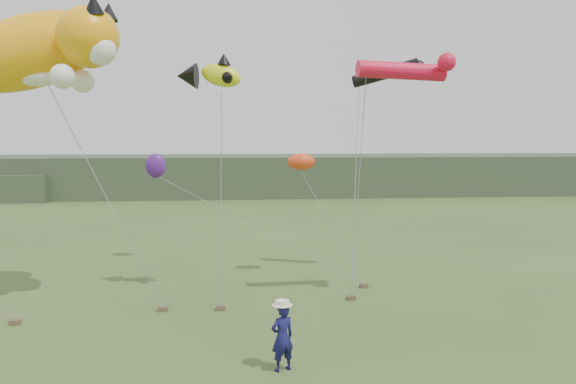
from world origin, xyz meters
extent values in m
plane|color=#385123|center=(0.00, 0.00, 0.00)|extent=(120.00, 120.00, 0.00)
cube|color=#2D3D28|center=(0.00, 45.00, 2.00)|extent=(90.00, 12.00, 4.00)
imported|color=#15144D|center=(0.64, -0.28, 0.88)|extent=(0.75, 0.64, 1.75)
cube|color=brown|center=(-3.02, 5.03, 0.08)|extent=(0.31, 0.25, 0.16)
cube|color=brown|center=(-1.04, 4.96, 0.08)|extent=(0.31, 0.25, 0.16)
cube|color=brown|center=(3.71, 5.72, 0.08)|extent=(0.31, 0.25, 0.16)
cube|color=brown|center=(-7.54, 4.07, 0.08)|extent=(0.31, 0.25, 0.16)
cube|color=brown|center=(4.56, 7.31, 0.08)|extent=(0.31, 0.25, 0.16)
ellipsoid|color=#FFA40D|center=(-7.66, 6.83, 8.95)|extent=(6.27, 3.22, 4.09)
sphere|color=#FFA40D|center=(-5.37, 5.68, 9.30)|extent=(2.06, 2.06, 2.06)
cone|color=black|center=(-5.03, 5.11, 10.27)|extent=(0.64, 0.78, 0.78)
cone|color=black|center=(-4.80, 6.25, 10.27)|extent=(0.64, 0.74, 0.73)
sphere|color=white|center=(-4.91, 5.34, 8.84)|extent=(1.03, 1.03, 1.03)
ellipsoid|color=white|center=(-7.44, 6.48, 8.04)|extent=(2.02, 1.01, 0.63)
sphere|color=white|center=(-6.06, 4.99, 7.92)|extent=(0.80, 0.80, 0.80)
sphere|color=white|center=(-5.83, 6.60, 7.92)|extent=(0.80, 0.80, 0.80)
ellipsoid|color=yellow|center=(-0.97, 6.40, 8.16)|extent=(1.67, 0.86, 1.11)
cone|color=black|center=(-2.21, 6.71, 8.16)|extent=(0.86, 1.03, 0.93)
cone|color=black|center=(-0.86, 6.40, 8.72)|extent=(0.52, 0.52, 0.41)
cone|color=black|center=(-0.66, 5.88, 8.05)|extent=(0.55, 0.58, 0.41)
cone|color=black|center=(-0.66, 6.91, 8.05)|extent=(0.55, 0.58, 0.41)
cylinder|color=black|center=(5.82, 9.23, 8.63)|extent=(2.79, 1.62, 1.15)
sphere|color=black|center=(7.07, 8.78, 8.85)|extent=(0.56, 0.56, 0.56)
cylinder|color=red|center=(5.27, 5.18, 8.25)|extent=(3.19, 0.81, 0.69)
sphere|color=red|center=(6.69, 4.68, 8.50)|extent=(0.63, 0.63, 0.63)
ellipsoid|color=#D74219|center=(2.29, 9.43, 4.92)|extent=(1.20, 0.70, 0.70)
ellipsoid|color=#4D1A7F|center=(-4.24, 13.06, 4.60)|extent=(0.96, 0.64, 1.17)
camera|label=1|loc=(-0.57, -14.09, 5.97)|focal=35.00mm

